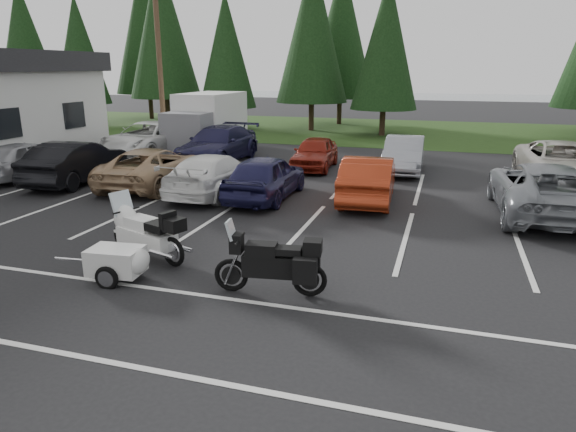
# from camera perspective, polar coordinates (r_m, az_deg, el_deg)

# --- Properties ---
(ground) EXTENTS (120.00, 120.00, 0.00)m
(ground) POSITION_cam_1_polar(r_m,az_deg,el_deg) (12.94, -1.76, -2.66)
(ground) COLOR black
(ground) RESTS_ON ground
(grass_strip) EXTENTS (80.00, 16.00, 0.01)m
(grass_strip) POSITION_cam_1_polar(r_m,az_deg,el_deg) (36.04, 10.85, 9.26)
(grass_strip) COLOR #1A3310
(grass_strip) RESTS_ON ground
(lake_water) EXTENTS (70.00, 50.00, 0.02)m
(lake_water) POSITION_cam_1_polar(r_m,az_deg,el_deg) (66.70, 17.54, 11.88)
(lake_water) COLOR slate
(lake_water) RESTS_ON ground
(utility_pole) EXTENTS (1.60, 0.26, 9.00)m
(utility_pole) POSITION_cam_1_polar(r_m,az_deg,el_deg) (27.42, -14.13, 16.82)
(utility_pole) COLOR #473321
(utility_pole) RESTS_ON ground
(box_truck) EXTENTS (2.40, 5.60, 2.90)m
(box_truck) POSITION_cam_1_polar(r_m,az_deg,el_deg) (27.03, -9.40, 10.19)
(box_truck) COLOR silver
(box_truck) RESTS_ON ground
(stall_markings) EXTENTS (32.00, 16.00, 0.01)m
(stall_markings) POSITION_cam_1_polar(r_m,az_deg,el_deg) (14.75, 0.75, -0.25)
(stall_markings) COLOR silver
(stall_markings) RESTS_ON ground
(conifer_0) EXTENTS (4.58, 4.58, 10.66)m
(conifer_0) POSITION_cam_1_polar(r_m,az_deg,el_deg) (46.78, -27.27, 17.01)
(conifer_0) COLOR #332316
(conifer_0) RESTS_ON ground
(conifer_1) EXTENTS (3.96, 3.96, 9.22)m
(conifer_1) POSITION_cam_1_polar(r_m,az_deg,el_deg) (41.85, -22.21, 16.72)
(conifer_1) COLOR #332316
(conifer_1) RESTS_ON ground
(conifer_2) EXTENTS (5.10, 5.10, 11.89)m
(conifer_2) POSITION_cam_1_polar(r_m,az_deg,el_deg) (39.86, -13.80, 19.75)
(conifer_2) COLOR #332316
(conifer_2) RESTS_ON ground
(conifer_3) EXTENTS (3.87, 3.87, 9.02)m
(conifer_3) POSITION_cam_1_polar(r_m,az_deg,el_deg) (36.03, -6.88, 17.82)
(conifer_3) COLOR #332316
(conifer_3) RESTS_ON ground
(conifer_4) EXTENTS (4.80, 4.80, 11.17)m
(conifer_4) POSITION_cam_1_polar(r_m,az_deg,el_deg) (35.70, 2.72, 19.96)
(conifer_4) COLOR #332316
(conifer_4) RESTS_ON ground
(conifer_5) EXTENTS (4.14, 4.14, 9.63)m
(conifer_5) POSITION_cam_1_polar(r_m,az_deg,el_deg) (33.44, 10.87, 18.41)
(conifer_5) COLOR #332316
(conifer_5) RESTS_ON ground
(conifer_back_a) EXTENTS (5.28, 5.28, 12.30)m
(conifer_back_a) POSITION_cam_1_polar(r_m,az_deg,el_deg) (45.53, -15.58, 19.44)
(conifer_back_a) COLOR #332316
(conifer_back_a) RESTS_ON ground
(conifer_back_b) EXTENTS (4.97, 4.97, 11.58)m
(conifer_back_b) POSITION_cam_1_polar(r_m,az_deg,el_deg) (39.97, 5.96, 19.83)
(conifer_back_b) COLOR #332316
(conifer_back_b) RESTS_ON ground
(car_near_0) EXTENTS (2.14, 4.44, 1.46)m
(car_near_0) POSITION_cam_1_polar(r_m,az_deg,el_deg) (22.68, -27.37, 5.65)
(car_near_0) COLOR #A2A2A7
(car_near_0) RESTS_ON ground
(car_near_1) EXTENTS (2.09, 4.90, 1.57)m
(car_near_1) POSITION_cam_1_polar(r_m,az_deg,el_deg) (20.78, -22.49, 5.57)
(car_near_1) COLOR black
(car_near_1) RESTS_ON ground
(car_near_2) EXTENTS (2.68, 5.20, 1.40)m
(car_near_2) POSITION_cam_1_polar(r_m,az_deg,el_deg) (19.30, -14.82, 5.28)
(car_near_2) COLOR tan
(car_near_2) RESTS_ON ground
(car_near_3) EXTENTS (2.01, 4.79, 1.38)m
(car_near_3) POSITION_cam_1_polar(r_m,az_deg,el_deg) (17.63, -8.20, 4.62)
(car_near_3) COLOR white
(car_near_3) RESTS_ON ground
(car_near_4) EXTENTS (1.76, 4.35, 1.48)m
(car_near_4) POSITION_cam_1_polar(r_m,az_deg,el_deg) (16.84, -2.49, 4.39)
(car_near_4) COLOR #19183D
(car_near_4) RESTS_ON ground
(car_near_5) EXTENTS (1.84, 4.54, 1.47)m
(car_near_5) POSITION_cam_1_polar(r_m,az_deg,el_deg) (16.73, 8.91, 4.11)
(car_near_5) COLOR #9A2C13
(car_near_5) RESTS_ON ground
(car_near_6) EXTENTS (2.79, 5.69, 1.56)m
(car_near_6) POSITION_cam_1_polar(r_m,az_deg,el_deg) (16.63, 26.46, 2.68)
(car_near_6) COLOR slate
(car_near_6) RESTS_ON ground
(car_far_0) EXTENTS (3.01, 5.98, 1.63)m
(car_far_0) POSITION_cam_1_polar(r_m,az_deg,el_deg) (26.24, -15.28, 8.26)
(car_far_0) COLOR silver
(car_far_0) RESTS_ON ground
(car_far_1) EXTENTS (2.37, 5.57, 1.60)m
(car_far_1) POSITION_cam_1_polar(r_m,az_deg,el_deg) (23.80, -7.78, 7.89)
(car_far_1) COLOR #171536
(car_far_1) RESTS_ON ground
(car_far_2) EXTENTS (1.77, 4.01, 1.34)m
(car_far_2) POSITION_cam_1_polar(r_m,az_deg,el_deg) (22.04, 2.99, 7.01)
(car_far_2) COLOR maroon
(car_far_2) RESTS_ON ground
(car_far_3) EXTENTS (1.64, 4.40, 1.44)m
(car_far_3) POSITION_cam_1_polar(r_m,az_deg,el_deg) (21.89, 12.76, 6.70)
(car_far_3) COLOR gray
(car_far_3) RESTS_ON ground
(car_far_4) EXTENTS (3.00, 5.61, 1.50)m
(car_far_4) POSITION_cam_1_polar(r_m,az_deg,el_deg) (21.81, 28.08, 5.25)
(car_far_4) COLOR beige
(car_far_4) RESTS_ON ground
(touring_motorcycle) EXTENTS (2.76, 1.63, 1.46)m
(touring_motorcycle) POSITION_cam_1_polar(r_m,az_deg,el_deg) (11.93, -15.51, -1.22)
(touring_motorcycle) COLOR white
(touring_motorcycle) RESTS_ON ground
(cargo_trailer) EXTENTS (1.60, 1.01, 0.70)m
(cargo_trailer) POSITION_cam_1_polar(r_m,az_deg,el_deg) (10.98, -18.53, -5.08)
(cargo_trailer) COLOR silver
(cargo_trailer) RESTS_ON ground
(adventure_motorcycle) EXTENTS (2.50, 1.17, 1.46)m
(adventure_motorcycle) POSITION_cam_1_polar(r_m,az_deg,el_deg) (9.68, -2.04, -4.67)
(adventure_motorcycle) COLOR black
(adventure_motorcycle) RESTS_ON ground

